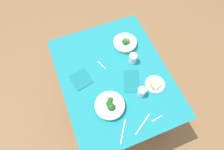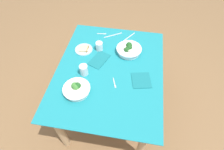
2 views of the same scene
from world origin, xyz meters
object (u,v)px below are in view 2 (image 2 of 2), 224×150
at_px(broccoli_bowl_far, 77,89).
at_px(napkin_folded_lower, 141,80).
at_px(water_glass_side, 99,46).
at_px(table_knife_left, 129,37).
at_px(broccoli_bowl_near, 129,50).
at_px(napkin_folded_upper, 99,60).
at_px(fork_by_near_bowl, 114,83).
at_px(fork_by_far_bowl, 102,34).
at_px(bread_side_plate, 84,49).
at_px(table_knife_right, 113,35).
at_px(water_glass_center, 84,70).

xyz_separation_m(broccoli_bowl_far, napkin_folded_lower, (0.20, -0.52, -0.04)).
bearing_deg(water_glass_side, table_knife_left, -48.71).
xyz_separation_m(broccoli_bowl_near, napkin_folded_lower, (-0.33, -0.15, -0.03)).
bearing_deg(broccoli_bowl_far, napkin_folded_upper, -15.14).
xyz_separation_m(broccoli_bowl_far, fork_by_near_bowl, (0.13, -0.29, -0.04)).
height_order(table_knife_left, napkin_folded_upper, napkin_folded_upper).
xyz_separation_m(broccoli_bowl_far, fork_by_far_bowl, (0.77, -0.05, -0.04)).
relative_size(bread_side_plate, fork_by_near_bowl, 1.73).
relative_size(table_knife_right, napkin_folded_upper, 0.97).
distance_m(broccoli_bowl_far, table_knife_left, 0.84).
height_order(broccoli_bowl_far, napkin_folded_lower, broccoli_bowl_far).
bearing_deg(table_knife_left, napkin_folded_upper, -179.06).
xyz_separation_m(bread_side_plate, water_glass_center, (-0.30, -0.08, 0.04)).
xyz_separation_m(broccoli_bowl_near, fork_by_near_bowl, (-0.41, 0.08, -0.03)).
distance_m(fork_by_near_bowl, table_knife_left, 0.63).
bearing_deg(napkin_folded_lower, broccoli_bowl_near, 24.10).
bearing_deg(water_glass_side, water_glass_center, 168.28).
relative_size(table_knife_left, napkin_folded_lower, 1.15).
bearing_deg(fork_by_far_bowl, water_glass_center, -100.63).
bearing_deg(fork_by_near_bowl, broccoli_bowl_far, -87.03).
distance_m(water_glass_center, fork_by_near_bowl, 0.30).
distance_m(water_glass_center, water_glass_side, 0.34).
relative_size(fork_by_far_bowl, napkin_folded_lower, 0.59).
relative_size(water_glass_center, table_knife_right, 0.48).
bearing_deg(table_knife_left, bread_side_plate, 156.30).
height_order(fork_by_near_bowl, table_knife_right, same).
relative_size(fork_by_near_bowl, napkin_folded_upper, 0.47).
distance_m(table_knife_right, napkin_folded_lower, 0.66).
bearing_deg(table_knife_left, table_knife_right, 122.25).
relative_size(bread_side_plate, water_glass_center, 1.77).
xyz_separation_m(broccoli_bowl_far, broccoli_bowl_near, (0.54, -0.37, -0.00)).
height_order(broccoli_bowl_near, napkin_folded_lower, broccoli_bowl_near).
height_order(table_knife_left, napkin_folded_lower, napkin_folded_lower).
distance_m(water_glass_side, fork_by_near_bowl, 0.45).
xyz_separation_m(bread_side_plate, table_knife_left, (0.27, -0.42, -0.01)).
bearing_deg(broccoli_bowl_far, water_glass_side, -8.33).
distance_m(water_glass_center, napkin_folded_lower, 0.51).
bearing_deg(water_glass_side, broccoli_bowl_far, 171.67).
bearing_deg(fork_by_far_bowl, bread_side_plate, -121.08).
bearing_deg(table_knife_left, fork_by_far_bowl, 122.20).
relative_size(broccoli_bowl_far, table_knife_left, 1.15).
distance_m(broccoli_bowl_near, fork_by_near_bowl, 0.41).
relative_size(broccoli_bowl_near, napkin_folded_lower, 1.44).
bearing_deg(broccoli_bowl_far, water_glass_center, -2.53).
bearing_deg(water_glass_side, bread_side_plate, 102.32).
relative_size(water_glass_center, napkin_folded_lower, 0.58).
xyz_separation_m(bread_side_plate, table_knife_right, (0.28, -0.25, -0.01)).
relative_size(broccoli_bowl_near, bread_side_plate, 1.40).
height_order(bread_side_plate, table_knife_right, bread_side_plate).
distance_m(bread_side_plate, water_glass_side, 0.16).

